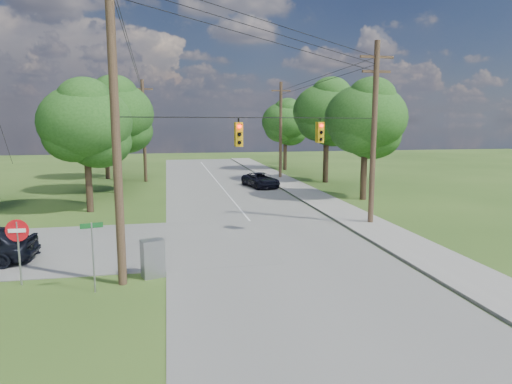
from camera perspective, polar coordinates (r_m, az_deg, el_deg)
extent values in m
plane|color=#2E4D19|center=(17.94, -1.35, -10.87)|extent=(140.00, 140.00, 0.00)
cube|color=gray|center=(22.98, 1.48, -6.36)|extent=(10.00, 100.00, 0.03)
cube|color=gray|center=(25.24, 16.57, -5.23)|extent=(2.60, 100.00, 0.12)
cylinder|color=brown|center=(17.13, -17.18, 8.29)|extent=(0.32, 0.32, 12.00)
cylinder|color=brown|center=(27.30, 14.51, 6.92)|extent=(0.32, 0.32, 10.50)
cube|color=brown|center=(27.51, 14.88, 16.01)|extent=(2.00, 0.12, 0.14)
cube|color=brown|center=(27.42, 14.81, 14.35)|extent=(1.70, 0.12, 0.14)
cylinder|color=brown|center=(48.10, 3.10, 7.65)|extent=(0.32, 0.32, 10.00)
cube|color=brown|center=(48.18, 3.14, 12.53)|extent=(2.00, 0.12, 0.14)
cylinder|color=brown|center=(46.70, -13.82, 7.37)|extent=(0.32, 0.32, 10.00)
cube|color=brown|center=(46.78, -14.02, 12.39)|extent=(2.00, 0.12, 0.14)
cylinder|color=black|center=(21.84, 2.49, 20.21)|extent=(13.52, 7.63, 1.53)
cylinder|color=black|center=(21.77, 2.48, 19.18)|extent=(13.52, 7.63, 1.53)
cylinder|color=black|center=(21.70, 2.48, 18.14)|extent=(13.52, 7.63, 1.53)
cylinder|color=black|center=(37.66, 7.36, 13.86)|extent=(0.03, 22.00, 0.53)
cylinder|color=black|center=(32.15, -15.06, 15.84)|extent=(0.43, 29.60, 2.03)
cylinder|color=black|center=(37.62, 7.35, 13.25)|extent=(0.03, 22.00, 0.53)
cylinder|color=black|center=(32.10, -15.03, 15.13)|extent=(0.43, 29.60, 2.03)
cylinder|color=black|center=(21.42, 2.42, 9.26)|extent=(13.52, 7.63, 0.04)
cube|color=#E8AC0D|center=(19.90, -2.14, 7.20)|extent=(0.32, 0.22, 1.05)
sphere|color=#FF0C05|center=(19.76, -2.08, 8.20)|extent=(0.17, 0.17, 0.17)
cube|color=#E8AC0D|center=(20.14, -2.25, 7.22)|extent=(0.32, 0.22, 1.05)
sphere|color=#FF0C05|center=(20.27, -2.31, 8.22)|extent=(0.17, 0.17, 0.17)
cube|color=#E8AC0D|center=(23.53, 8.06, 7.39)|extent=(0.32, 0.22, 1.05)
sphere|color=#FF0C05|center=(23.39, 8.19, 8.23)|extent=(0.17, 0.17, 0.17)
cube|color=#E8AC0D|center=(23.76, 7.87, 7.41)|extent=(0.32, 0.22, 1.05)
sphere|color=#FF0C05|center=(23.88, 7.78, 8.26)|extent=(0.17, 0.17, 0.17)
cylinder|color=#412F20|center=(32.37, -20.13, 0.40)|extent=(0.45, 0.45, 3.15)
ellipsoid|color=#1C4915|center=(32.06, -20.55, 8.14)|extent=(6.00, 6.00, 4.92)
cylinder|color=#412F20|center=(40.09, -16.97, 2.36)|extent=(0.50, 0.50, 3.50)
ellipsoid|color=#1C4915|center=(39.86, -17.29, 9.30)|extent=(6.40, 6.40, 5.25)
cylinder|color=#412F20|center=(50.21, -18.09, 3.46)|extent=(0.48, 0.47, 3.32)
ellipsoid|color=#1C4915|center=(50.02, -18.35, 8.72)|extent=(6.00, 6.00, 4.92)
cylinder|color=#412F20|center=(36.12, 13.29, 1.68)|extent=(0.48, 0.48, 3.32)
ellipsoid|color=#1C4915|center=(35.84, 13.56, 9.01)|extent=(6.20, 6.20, 5.08)
cylinder|color=#412F20|center=(45.50, 8.71, 3.50)|extent=(0.52, 0.52, 3.67)
ellipsoid|color=#1C4915|center=(45.31, 8.86, 9.92)|extent=(6.60, 6.60, 5.41)
cylinder|color=#412F20|center=(56.66, 3.65, 4.37)|extent=(0.45, 0.45, 3.15)
ellipsoid|color=#1C4915|center=(56.48, 3.69, 8.79)|extent=(5.80, 5.80, 4.76)
imported|color=black|center=(41.62, 0.59, 1.50)|extent=(3.18, 5.09, 1.31)
cube|color=gray|center=(18.44, -12.79, -8.10)|extent=(0.97, 0.83, 1.49)
cylinder|color=gray|center=(19.10, -27.50, -6.86)|extent=(0.07, 0.07, 2.42)
cylinder|color=red|center=(18.89, -27.69, -4.28)|extent=(0.84, 0.05, 0.84)
cube|color=white|center=(18.87, -27.72, -4.30)|extent=(0.61, 0.05, 0.14)
cylinder|color=gray|center=(17.25, -19.67, -7.77)|extent=(0.06, 0.06, 2.55)
cube|color=#12501E|center=(16.96, -19.88, -3.97)|extent=(0.75, 0.21, 0.18)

